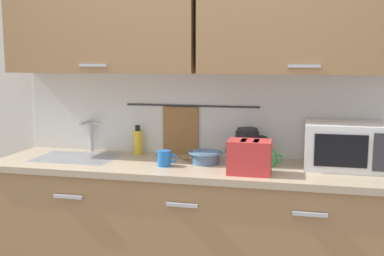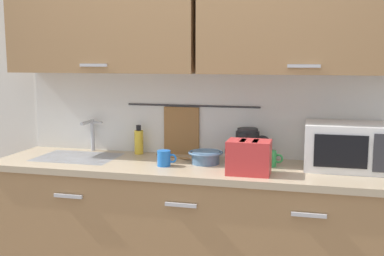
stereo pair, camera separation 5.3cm
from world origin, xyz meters
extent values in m
cube|color=#997047|center=(0.00, 0.30, 0.43)|extent=(2.50, 0.60, 0.86)
cube|color=#B7B7BC|center=(-0.69, -0.01, 0.74)|extent=(0.18, 0.02, 0.02)
cube|color=#B7B7BC|center=(0.00, -0.01, 0.74)|extent=(0.18, 0.02, 0.02)
cube|color=#B7B7BC|center=(0.69, -0.01, 0.74)|extent=(0.18, 0.02, 0.02)
cube|color=tan|center=(0.00, 0.30, 0.88)|extent=(2.53, 0.63, 0.04)
cube|color=#9EA0A5|center=(-0.80, 0.32, 0.85)|extent=(0.52, 0.38, 0.09)
cube|color=silver|center=(0.00, 0.63, 1.25)|extent=(3.70, 0.06, 2.50)
cube|color=silver|center=(0.00, 0.59, 1.18)|extent=(2.50, 0.01, 0.55)
cube|color=#997047|center=(-0.63, 0.43, 1.80)|extent=(1.24, 0.33, 0.70)
cube|color=#B7B7BC|center=(-0.63, 0.26, 1.50)|extent=(0.18, 0.01, 0.02)
cube|color=#997047|center=(0.63, 0.43, 1.80)|extent=(1.24, 0.33, 0.70)
cube|color=#B7B7BC|center=(0.63, 0.26, 1.50)|extent=(0.18, 0.01, 0.02)
cylinder|color=#333338|center=(-0.08, 0.58, 1.23)|extent=(0.90, 0.01, 0.01)
cube|color=olive|center=(-0.16, 0.58, 1.05)|extent=(0.24, 0.02, 0.34)
cylinder|color=#B2B5BA|center=(-0.80, 0.55, 1.01)|extent=(0.03, 0.03, 0.22)
cylinder|color=#B2B5BA|center=(-0.80, 0.47, 1.11)|extent=(0.02, 0.16, 0.02)
cube|color=#B2B5BA|center=(-0.76, 0.55, 1.10)|extent=(0.07, 0.02, 0.01)
cube|color=white|center=(0.88, 0.41, 1.04)|extent=(0.46, 0.34, 0.27)
cube|color=black|center=(0.85, 0.24, 1.04)|extent=(0.29, 0.01, 0.18)
cube|color=#2D2D33|center=(1.06, 0.24, 1.04)|extent=(0.09, 0.01, 0.21)
cylinder|color=black|center=(0.30, 0.48, 0.91)|extent=(0.16, 0.16, 0.02)
cylinder|color=black|center=(0.30, 0.48, 1.00)|extent=(0.15, 0.15, 0.17)
cylinder|color=#262628|center=(0.30, 0.48, 1.10)|extent=(0.13, 0.13, 0.02)
torus|color=black|center=(0.39, 0.48, 1.01)|extent=(0.11, 0.02, 0.11)
cylinder|color=yellow|center=(-0.44, 0.52, 0.98)|extent=(0.06, 0.06, 0.16)
cylinder|color=black|center=(-0.44, 0.52, 1.08)|extent=(0.03, 0.03, 0.04)
cylinder|color=blue|center=(-0.17, 0.21, 0.95)|extent=(0.08, 0.08, 0.09)
torus|color=blue|center=(-0.12, 0.21, 0.95)|extent=(0.06, 0.01, 0.06)
cylinder|color=#4C7093|center=(0.06, 0.34, 0.94)|extent=(0.17, 0.17, 0.07)
torus|color=#4C7093|center=(0.06, 0.34, 0.97)|extent=(0.21, 0.21, 0.01)
cube|color=red|center=(0.35, 0.15, 1.00)|extent=(0.24, 0.17, 0.19)
cube|color=black|center=(0.32, 0.15, 1.08)|extent=(0.03, 0.12, 0.01)
cube|color=black|center=(0.39, 0.15, 1.08)|extent=(0.03, 0.12, 0.01)
cube|color=black|center=(0.22, 0.15, 1.02)|extent=(0.02, 0.02, 0.02)
cylinder|color=green|center=(0.45, 0.37, 0.95)|extent=(0.08, 0.08, 0.09)
torus|color=green|center=(0.50, 0.37, 0.95)|extent=(0.06, 0.01, 0.06)
cube|color=#9E7042|center=(-0.21, 0.47, 0.91)|extent=(0.21, 0.10, 0.01)
ellipsoid|color=#9E7042|center=(-0.08, 0.42, 0.91)|extent=(0.07, 0.06, 0.01)
camera|label=1|loc=(0.63, -2.45, 1.54)|focal=44.19mm
camera|label=2|loc=(0.68, -2.43, 1.54)|focal=44.19mm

